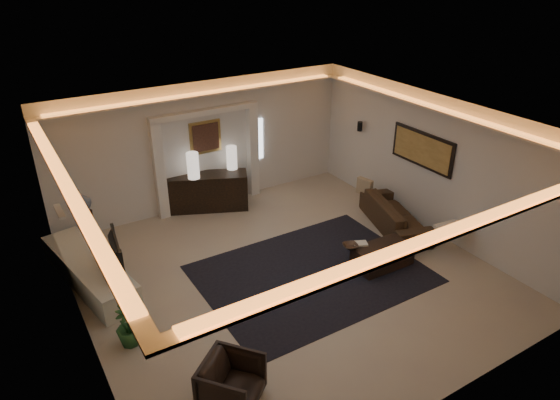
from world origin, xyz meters
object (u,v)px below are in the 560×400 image
console (208,193)px  armchair (232,383)px  sofa (396,215)px  coffee_table (382,256)px

console → armchair: 5.70m
sofa → coffee_table: bearing=145.8°
console → coffee_table: size_ratio=1.67×
sofa → coffee_table: (-1.24, -0.97, -0.10)m
sofa → armchair: bearing=132.8°
coffee_table → sofa: bearing=39.5°
console → sofa: console is taller
sofa → armchair: size_ratio=2.78×
armchair → console: bearing=29.7°
console → armchair: (-2.04, -5.32, -0.06)m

